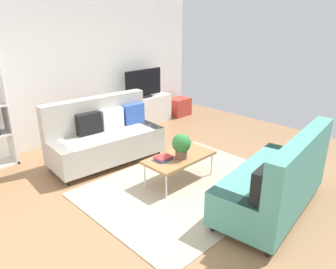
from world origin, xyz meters
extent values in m
plane|color=#936B47|center=(0.00, 0.00, 0.00)|extent=(7.68, 7.68, 0.00)
cube|color=white|center=(0.00, 2.80, 1.45)|extent=(6.40, 0.12, 2.90)
cube|color=tan|center=(0.15, -0.26, 0.01)|extent=(2.90, 2.20, 0.01)
cube|color=#B2ADA3|center=(-0.20, 1.29, 0.32)|extent=(1.96, 0.98, 0.44)
cube|color=#B2ADA3|center=(-0.18, 1.61, 0.82)|extent=(1.91, 0.35, 0.56)
cube|color=#B2ADA3|center=(0.65, 1.23, 0.43)|extent=(0.26, 0.85, 0.22)
cube|color=#B2ADA3|center=(-1.05, 1.36, 0.43)|extent=(0.26, 0.85, 0.22)
cylinder|color=black|center=(0.64, 0.89, 0.05)|extent=(0.05, 0.05, 0.10)
cylinder|color=black|center=(-1.10, 1.02, 0.05)|extent=(0.05, 0.05, 0.10)
cylinder|color=black|center=(0.69, 1.56, 0.05)|extent=(0.05, 0.05, 0.10)
cylinder|color=black|center=(-1.04, 1.70, 0.05)|extent=(0.05, 0.05, 0.10)
cube|color=#3359B2|center=(0.48, 1.38, 0.72)|extent=(0.41, 0.17, 0.36)
cube|color=white|center=(0.03, 1.42, 0.72)|extent=(0.41, 0.17, 0.36)
cube|color=black|center=(-0.42, 1.45, 0.72)|extent=(0.41, 0.17, 0.36)
cube|color=teal|center=(0.50, -1.41, 0.32)|extent=(1.99, 1.08, 0.44)
cube|color=teal|center=(0.54, -1.72, 0.82)|extent=(1.91, 0.45, 0.56)
cube|color=teal|center=(-0.34, -1.52, 0.43)|extent=(0.31, 0.86, 0.22)
cube|color=teal|center=(1.34, -1.30, 0.43)|extent=(0.31, 0.86, 0.22)
cylinder|color=black|center=(-0.41, -1.18, 0.05)|extent=(0.05, 0.05, 0.10)
cylinder|color=black|center=(1.32, -0.96, 0.05)|extent=(0.05, 0.05, 0.10)
cylinder|color=black|center=(-0.32, -1.86, 0.05)|extent=(0.05, 0.05, 0.10)
cylinder|color=black|center=(1.40, -1.63, 0.05)|extent=(0.05, 0.05, 0.10)
cube|color=black|center=(-0.15, -1.63, 0.72)|extent=(0.41, 0.19, 0.36)
cube|color=#3359B2|center=(0.30, -1.57, 0.72)|extent=(0.41, 0.19, 0.36)
cube|color=#9E7042|center=(0.20, -0.06, 0.40)|extent=(1.10, 0.56, 0.04)
cylinder|color=silver|center=(-0.30, 0.17, 0.19)|extent=(0.02, 0.02, 0.38)
cylinder|color=silver|center=(0.70, 0.17, 0.19)|extent=(0.02, 0.02, 0.38)
cylinder|color=silver|center=(-0.30, -0.29, 0.19)|extent=(0.02, 0.02, 0.38)
cylinder|color=silver|center=(0.70, -0.29, 0.19)|extent=(0.02, 0.02, 0.38)
cube|color=silver|center=(1.62, 2.46, 0.32)|extent=(1.40, 0.44, 0.64)
cube|color=black|center=(1.62, 2.44, 0.66)|extent=(0.36, 0.20, 0.04)
cube|color=black|center=(1.62, 2.44, 0.98)|extent=(1.00, 0.05, 0.60)
cube|color=white|center=(-1.35, 2.48, 1.05)|extent=(0.04, 0.36, 2.10)
cube|color=#B2382D|center=(2.72, 2.36, 0.22)|extent=(0.52, 0.40, 0.44)
cylinder|color=brown|center=(0.17, -0.12, 0.48)|extent=(0.17, 0.17, 0.13)
sphere|color=#2D7233|center=(0.17, -0.12, 0.66)|extent=(0.28, 0.28, 0.28)
cube|color=#3359B2|center=(-0.06, 0.03, 0.43)|extent=(0.27, 0.22, 0.03)
cube|color=red|center=(-0.06, 0.03, 0.46)|extent=(0.25, 0.19, 0.02)
cylinder|color=#33B29E|center=(1.04, 2.51, 0.73)|extent=(0.11, 0.11, 0.17)
cylinder|color=#B24C4C|center=(1.21, 2.51, 0.71)|extent=(0.10, 0.10, 0.15)
cylinder|color=orange|center=(1.37, 2.42, 0.75)|extent=(0.05, 0.05, 0.22)
cylinder|color=#262626|center=(1.47, 2.42, 0.72)|extent=(0.05, 0.05, 0.16)
camera|label=1|loc=(-3.00, -3.07, 2.41)|focal=34.17mm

